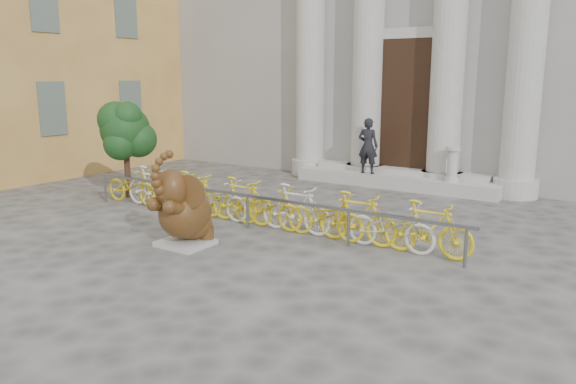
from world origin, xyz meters
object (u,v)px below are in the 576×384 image
Objects in this scene: tree at (125,131)px; pedestrian at (368,146)px; bike_rack at (254,202)px; elephant_statue at (183,211)px.

tree is 6.76m from pedestrian.
bike_rack is 5.91× the size of pedestrian.
tree reaches higher than bike_rack.
tree is (-4.28, 2.37, 1.09)m from elephant_statue.
pedestrian is (4.56, 4.95, -0.59)m from tree.
tree is (-4.48, 0.45, 1.26)m from bike_rack.
tree reaches higher than elephant_statue.
bike_rack is 3.79× the size of tree.
pedestrian reaches higher than bike_rack.
pedestrian reaches higher than elephant_statue.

